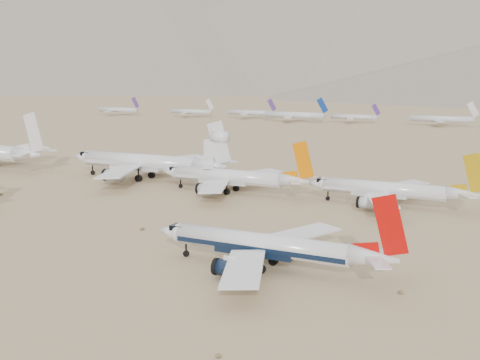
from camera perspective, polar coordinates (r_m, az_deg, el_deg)
The scene contains 6 objects.
ground at distance 96.97m, azimuth 0.38°, elevation -8.72°, with size 7000.00×7000.00×0.00m, color #7F654A.
main_airliner at distance 96.96m, azimuth 2.92°, elevation -6.31°, with size 40.38×39.44×14.25m.
row2_gold_tail at distance 148.08m, azimuth 14.09°, elevation -0.95°, with size 39.67×38.80×14.13m.
row2_orange_tail at distance 159.93m, azimuth -0.65°, elevation 0.23°, with size 42.24×41.32×15.07m.
row2_white_trijet at distance 181.87m, azimuth -8.67°, elevation 1.67°, with size 53.16×51.95×18.84m.
desert_scrub at distance 77.00m, azimuth -9.39°, elevation -13.68°, with size 261.14×121.67×0.63m.
Camera 1 is at (41.21, -82.21, 30.78)m, focal length 45.00 mm.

